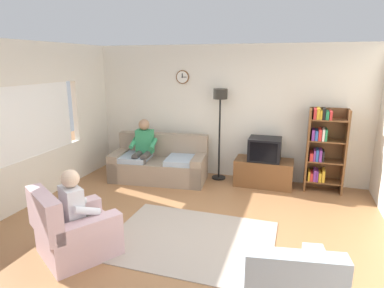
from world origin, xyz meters
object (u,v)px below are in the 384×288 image
bookshelf (323,148)px  person_in_left_armchair (80,208)px  floor_lamp (220,109)px  person_on_couch (143,146)px  couch (160,164)px  tv (265,149)px  armchair_near_window (75,233)px  tv_stand (263,172)px

bookshelf → person_in_left_armchair: 4.34m
floor_lamp → person_on_couch: floor_lamp is taller
couch → tv: 2.13m
tv → person_on_couch: person_on_couch is taller
bookshelf → armchair_near_window: (-3.03, -3.23, -0.53)m
couch → tv: (2.07, 0.29, 0.42)m
armchair_near_window → person_on_couch: (-0.38, 2.74, 0.41)m
floor_lamp → person_in_left_armchair: floor_lamp is taller
couch → floor_lamp: 1.67m
tv_stand → person_in_left_armchair: (-1.94, -3.08, 0.35)m
tv_stand → person_on_couch: person_on_couch is taller
couch → tv: size_ratio=3.31×
armchair_near_window → bookshelf: bearing=46.8°
tv_stand → person_in_left_armchair: size_ratio=0.98×
person_on_couch → armchair_near_window: bearing=-82.1°
tv → bookshelf: (1.04, 0.09, 0.08)m
person_in_left_armchair → person_on_couch: bearing=99.2°
couch → person_in_left_armchair: size_ratio=1.77×
tv → bookshelf: 1.05m
tv → floor_lamp: 1.17m
couch → armchair_near_window: same height
floor_lamp → person_in_left_armchair: size_ratio=1.65×
bookshelf → tv_stand: bearing=-176.3°
couch → armchair_near_window: bearing=-88.4°
tv → armchair_near_window: (-1.99, -3.13, -0.45)m
person_on_couch → person_in_left_armchair: 2.70m
armchair_near_window → tv_stand: bearing=57.8°
couch → person_on_couch: (-0.30, -0.11, 0.39)m
tv → bookshelf: size_ratio=0.38×
tv_stand → floor_lamp: bearing=173.9°
floor_lamp → armchair_near_window: size_ratio=1.58×
tv_stand → bookshelf: 1.18m
couch → armchair_near_window: 2.85m
couch → bookshelf: 3.18m
couch → person_on_couch: size_ratio=1.60×
tv → floor_lamp: bearing=172.4°
tv_stand → floor_lamp: size_ratio=0.59×
tv → person_in_left_armchair: 3.63m
person_on_couch → person_in_left_armchair: person_on_couch is taller
tv_stand → tv: (0.00, -0.02, 0.48)m
couch → tv: tv is taller
floor_lamp → person_on_couch: (-1.45, -0.52, -0.75)m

